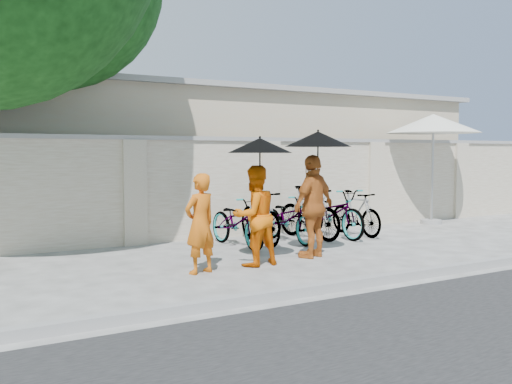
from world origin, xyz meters
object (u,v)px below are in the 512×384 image
monk_left (200,224)px  monk_center (254,216)px  patio_umbrella (433,125)px  monk_right (314,206)px

monk_left → monk_center: 0.97m
monk_center → patio_umbrella: size_ratio=0.58×
monk_center → patio_umbrella: 6.98m
monk_left → monk_center: monk_center is taller
monk_left → monk_right: bearing=168.6°
monk_left → patio_umbrella: patio_umbrella is taller
monk_left → monk_center: size_ratio=0.94×
monk_center → patio_umbrella: bearing=-165.4°
monk_center → patio_umbrella: patio_umbrella is taller
monk_right → patio_umbrella: size_ratio=0.64×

